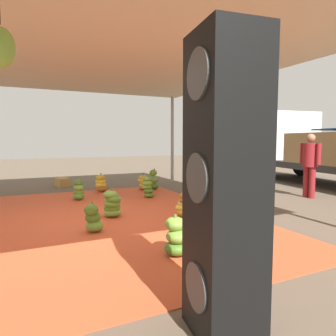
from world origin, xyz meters
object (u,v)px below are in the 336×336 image
Objects in this scene: crate_0 at (62,182)px; banana_bunch_10 at (93,219)px; banana_bunch_6 at (185,205)px; worker_2 at (310,161)px; banana_bunch_0 at (148,188)px; worker_0 at (200,155)px; banana_bunch_3 at (234,204)px; worker_1 at (236,156)px; cargo_truck_main at (324,147)px; banana_bunch_8 at (154,180)px; banana_bunch_1 at (101,184)px; banana_bunch_4 at (112,204)px; banana_bunch_2 at (143,183)px; banana_bunch_9 at (176,238)px; speaker_stack at (224,187)px; banana_bunch_5 at (79,190)px.

banana_bunch_10 is at bearing -1.55° from crate_0.
worker_2 is at bearing 95.55° from banana_bunch_6.
banana_bunch_0 is 1.56m from worker_0.
worker_1 is at bearing 141.64° from banana_bunch_3.
banana_bunch_6 is at bearing -73.08° from cargo_truck_main.
banana_bunch_8 is at bearing 144.07° from banana_bunch_10.
banana_bunch_1 is 0.96× the size of banana_bunch_4.
banana_bunch_6 is 3.15m from banana_bunch_8.
banana_bunch_3 is at bearing 5.72° from banana_bunch_2.
banana_bunch_9 is (2.13, 0.20, -0.01)m from banana_bunch_4.
banana_bunch_8 is 0.08× the size of cargo_truck_main.
banana_bunch_4 is 1.07× the size of crate_0.
worker_2 is (2.64, 0.13, 0.01)m from worker_1.
worker_1 is 7.73m from speaker_stack.
banana_bunch_3 is 0.38× the size of worker_2.
banana_bunch_8 is (0.22, 1.44, 0.04)m from banana_bunch_1.
banana_bunch_2 is (0.22, 1.12, -0.02)m from banana_bunch_1.
worker_0 is (-3.43, 2.43, 0.78)m from banana_bunch_9.
cargo_truck_main is 8.16m from crate_0.
worker_1 is 2.64m from worker_2.
banana_bunch_0 is at bearing -165.27° from banana_bunch_3.
banana_bunch_2 is 0.95× the size of banana_bunch_6.
worker_2 is (1.66, 3.51, 0.65)m from banana_bunch_0.
banana_bunch_5 is 2.63m from banana_bunch_10.
speaker_stack reaches higher than banana_bunch_2.
banana_bunch_0 is 1.15× the size of banana_bunch_6.
banana_bunch_10 is 0.30× the size of worker_1.
banana_bunch_9 is at bearing -66.98° from worker_2.
banana_bunch_6 is at bearing -84.45° from worker_2.
banana_bunch_2 is 0.80× the size of banana_bunch_3.
banana_bunch_5 is 0.24× the size of speaker_stack.
banana_bunch_1 is at bearing 174.37° from speaker_stack.
banana_bunch_9 is 0.23× the size of speaker_stack.
banana_bunch_2 is 2.99m from banana_bunch_4.
cargo_truck_main is (0.60, 7.44, 0.96)m from banana_bunch_5.
banana_bunch_4 is at bearing -62.24° from worker_1.
worker_1 is (-1.17, -2.50, -0.29)m from cargo_truck_main.
banana_bunch_4 is at bearing -92.21° from worker_2.
banana_bunch_0 is 2.55m from banana_bunch_3.
banana_bunch_1 is 1.01× the size of banana_bunch_6.
banana_bunch_5 is at bearing -39.33° from banana_bunch_1.
banana_bunch_8 reaches higher than banana_bunch_10.
banana_bunch_9 is at bearing -16.37° from banana_bunch_2.
banana_bunch_6 is at bearing 12.84° from banana_bunch_1.
cargo_truck_main is 4.54m from worker_0.
worker_1 is at bearing 88.07° from banana_bunch_8.
banana_bunch_0 reaches higher than banana_bunch_1.
worker_1 is (-4.59, 4.46, 0.67)m from banana_bunch_9.
banana_bunch_10 is (3.51, -0.95, -0.02)m from banana_bunch_1.
banana_bunch_0 is 1.61m from banana_bunch_5.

